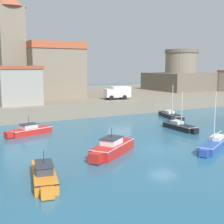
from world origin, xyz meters
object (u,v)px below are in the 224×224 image
Objects in this scene: sailboat_black_1 at (171,115)px; sailboat_black_3 at (180,126)px; motorboat_red_0 at (112,148)px; church at (41,66)px; harbor_shed_near_wharf at (19,85)px; motorboat_red_2 at (30,130)px; sailboat_blue_6 at (215,144)px; truck_on_quay at (118,92)px; fortress at (181,77)px; motorboat_orange_4 at (44,174)px.

sailboat_black_1 reaches higher than sailboat_black_3.
motorboat_red_0 is 13.73m from sailboat_black_3.
church is 2.85× the size of harbor_shed_near_wharf.
motorboat_red_2 is 0.85× the size of sailboat_blue_6.
harbor_shed_near_wharf is (-20.31, 10.13, 4.61)m from sailboat_black_1.
harbor_shed_near_wharf is (-6.77, -11.66, -2.83)m from church.
fortress is at bearing 25.37° from truck_on_quay.
harbor_shed_near_wharf reaches higher than motorboat_red_0.
sailboat_blue_6 reaches higher than motorboat_red_2.
sailboat_blue_6 is at bearing -115.79° from sailboat_black_1.
sailboat_black_3 is 0.87× the size of motorboat_orange_4.
motorboat_orange_4 is at bearing -98.91° from harbor_shed_near_wharf.
motorboat_orange_4 reaches higher than motorboat_red_2.
sailboat_black_3 reaches higher than motorboat_red_2.
motorboat_orange_4 is at bearing -128.16° from truck_on_quay.
church is at bearing 83.83° from motorboat_red_0.
church is at bearing 178.26° from fortress.
motorboat_red_0 is 50.36m from fortress.
church reaches higher than truck_on_quay.
harbor_shed_near_wharf is (1.44, 11.51, 4.54)m from motorboat_red_2.
harbor_shed_near_wharf reaches higher than sailboat_black_3.
church reaches higher than sailboat_black_3.
motorboat_red_2 is 20.24m from sailboat_blue_6.
motorboat_red_2 is 12.46m from harbor_shed_near_wharf.
motorboat_red_0 is at bearing -156.19° from sailboat_black_3.
motorboat_red_0 is 1.08× the size of sailboat_black_3.
sailboat_black_1 is at bearing -26.52° from harbor_shed_near_wharf.
motorboat_red_2 is 25.66m from church.
motorboat_red_2 is 0.92× the size of harbor_shed_near_wharf.
motorboat_red_2 is 1.02× the size of sailboat_black_3.
motorboat_red_0 is 0.90× the size of sailboat_blue_6.
church is at bearing 98.76° from sailboat_blue_6.
truck_on_quay is at bearing 87.25° from sailboat_black_3.
fortress is at bearing 14.90° from harbor_shed_near_wharf.
church reaches higher than sailboat_blue_6.
church is at bearing 70.50° from motorboat_red_2.
sailboat_black_3 is 0.41× the size of fortress.
truck_on_quay reaches higher than motorboat_orange_4.
harbor_shed_near_wharf is at bearing 131.41° from sailboat_black_3.
motorboat_red_0 is 12.50m from motorboat_red_2.
fortress is (44.19, 37.39, 4.80)m from motorboat_orange_4.
church is (-8.80, 29.31, 7.43)m from sailboat_black_3.
motorboat_red_0 reaches higher than motorboat_red_2.
church reaches higher than motorboat_red_2.
church reaches higher than sailboat_black_1.
motorboat_red_0 is at bearing -120.59° from truck_on_quay.
truck_on_quay is (9.62, -12.21, -4.50)m from church.
fortress is at bearing 53.28° from sailboat_blue_6.
sailboat_black_3 is (17.00, -6.14, -0.05)m from motorboat_red_2.
sailboat_black_3 is 23.98m from harbor_shed_near_wharf.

